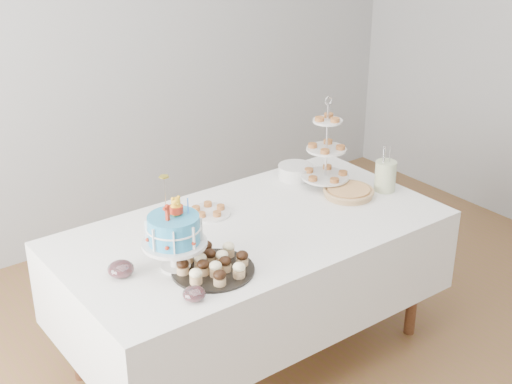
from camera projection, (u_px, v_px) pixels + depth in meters
floor at (288, 383)px, 3.61m from camera, size 5.00×5.00×0.00m
walls at (294, 132)px, 3.05m from camera, size 5.04×4.04×2.70m
table at (252, 266)px, 3.60m from camera, size 1.92×1.02×0.77m
birthday_cake at (175, 245)px, 3.09m from camera, size 0.29×0.29×0.44m
cupcake_tray at (213, 263)px, 3.10m from camera, size 0.37×0.37×0.08m
pie at (349, 192)px, 3.83m from camera, size 0.28×0.28×0.04m
tiered_stand at (326, 150)px, 3.87m from camera, size 0.27×0.27×0.52m
plate_stack at (296, 172)px, 4.04m from camera, size 0.20×0.20×0.08m
pastry_plate at (209, 211)px, 3.63m from camera, size 0.23×0.23×0.03m
jam_bowl_a at (194, 294)px, 2.91m from camera, size 0.10×0.10×0.06m
jam_bowl_b at (121, 269)px, 3.07m from camera, size 0.12×0.12×0.07m
utensil_pitcher at (385, 175)px, 3.87m from camera, size 0.12×0.11×0.26m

